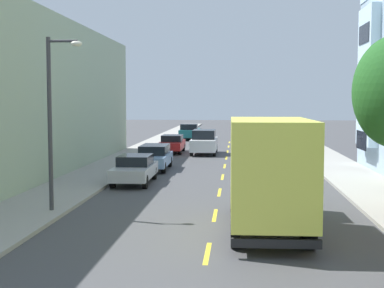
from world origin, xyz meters
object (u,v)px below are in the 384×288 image
at_px(parked_hatchback_navy, 294,155).
at_px(parked_wagon_sky, 154,157).
at_px(street_lamp, 54,110).
at_px(parked_pickup_black, 276,138).
at_px(delivery_box_truck, 268,169).
at_px(parked_sedan_red, 172,144).
at_px(parked_pickup_teal, 190,132).
at_px(moving_white_sedan, 204,142).
at_px(parked_sedan_silver, 135,169).

bearing_deg(parked_hatchback_navy, parked_wagon_sky, -166.93).
xyz_separation_m(street_lamp, parked_pickup_black, (10.22, 29.38, -3.04)).
bearing_deg(delivery_box_truck, parked_pickup_black, 85.49).
distance_m(parked_sedan_red, parked_pickup_teal, 14.86).
distance_m(parked_hatchback_navy, moving_white_sedan, 9.98).
bearing_deg(delivery_box_truck, street_lamp, 165.32).
bearing_deg(delivery_box_truck, parked_sedan_red, 103.61).
distance_m(parked_pickup_black, parked_sedan_silver, 23.45).
bearing_deg(parked_pickup_black, delivery_box_truck, -94.51).
relative_size(parked_wagon_sky, parked_pickup_teal, 0.89).
distance_m(parked_pickup_black, parked_hatchback_navy, 14.22).
bearing_deg(parked_wagon_sky, delivery_box_truck, -68.19).
bearing_deg(parked_pickup_teal, parked_hatchback_navy, -69.65).
distance_m(parked_sedan_red, parked_wagon_sky, 10.76).
relative_size(street_lamp, parked_sedan_silver, 1.41).
distance_m(street_lamp, parked_pickup_black, 31.25).
relative_size(parked_sedan_red, parked_wagon_sky, 0.95).
xyz_separation_m(parked_sedan_red, parked_hatchback_navy, (8.88, -8.74, 0.01)).
bearing_deg(street_lamp, parked_sedan_red, 86.48).
xyz_separation_m(parked_pickup_black, parked_pickup_teal, (-8.62, 9.37, 0.00)).
height_order(parked_sedan_red, parked_wagon_sky, parked_wagon_sky).
bearing_deg(delivery_box_truck, parked_hatchback_navy, 81.37).
bearing_deg(parked_hatchback_navy, delivery_box_truck, -98.63).
bearing_deg(parked_wagon_sky, parked_pickup_black, 62.23).
bearing_deg(moving_white_sedan, parked_wagon_sky, -104.10).
distance_m(street_lamp, parked_wagon_sky, 13.60).
bearing_deg(parked_pickup_teal, parked_wagon_sky, -89.84).
height_order(parked_pickup_black, parked_pickup_teal, same).
xyz_separation_m(street_lamp, parked_sedan_red, (1.47, 23.90, -3.12)).
bearing_deg(delivery_box_truck, parked_wagon_sky, 111.81).
xyz_separation_m(parked_hatchback_navy, moving_white_sedan, (-6.21, 7.81, 0.23)).
height_order(parked_sedan_red, parked_pickup_teal, parked_pickup_teal).
xyz_separation_m(parked_sedan_red, parked_sedan_silver, (0.07, -16.30, 0.00)).
bearing_deg(parked_sedan_red, moving_white_sedan, -19.27).
xyz_separation_m(delivery_box_truck, parked_pickup_black, (2.48, 31.41, -1.19)).
height_order(delivery_box_truck, parked_sedan_red, delivery_box_truck).
xyz_separation_m(parked_pickup_black, moving_white_sedan, (-6.08, -6.42, 0.16)).
height_order(parked_sedan_red, parked_pickup_black, parked_pickup_black).
height_order(street_lamp, parked_pickup_teal, street_lamp).
relative_size(delivery_box_truck, parked_pickup_black, 1.33).
xyz_separation_m(street_lamp, parked_sedan_silver, (1.54, 7.59, -3.12)).
xyz_separation_m(parked_pickup_teal, parked_hatchback_navy, (8.75, -23.59, -0.07)).
distance_m(parked_sedan_red, moving_white_sedan, 2.84).
bearing_deg(parked_sedan_red, delivery_box_truck, -76.39).
relative_size(delivery_box_truck, parked_wagon_sky, 1.50).
xyz_separation_m(parked_sedan_red, parked_pickup_black, (8.75, 5.48, 0.08)).
distance_m(parked_wagon_sky, moving_white_sedan, 10.13).
relative_size(street_lamp, moving_white_sedan, 1.33).
height_order(parked_pickup_black, parked_hatchback_navy, parked_pickup_black).
xyz_separation_m(parked_sedan_silver, parked_hatchback_navy, (8.82, 7.56, 0.01)).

